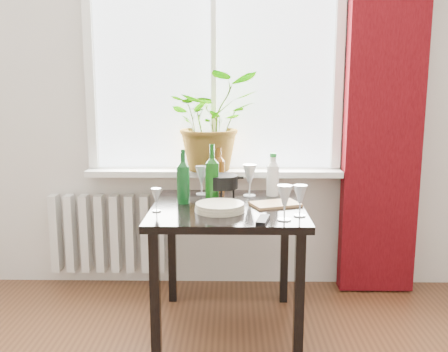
{
  "coord_description": "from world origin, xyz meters",
  "views": [
    {
      "loc": [
        0.12,
        -1.19,
        1.42
      ],
      "look_at": [
        0.08,
        1.55,
        0.91
      ],
      "focal_mm": 40.0,
      "sensor_mm": 36.0,
      "label": 1
    }
  ],
  "objects_px": {
    "wine_bottle_left": "(183,176)",
    "wineglass_front_right": "(285,202)",
    "potted_plant": "(212,121)",
    "wine_bottle_right": "(212,173)",
    "fondue_pot": "(222,187)",
    "wineglass_back_left": "(202,180)",
    "plate_stack": "(220,207)",
    "wineglass_front_left": "(156,200)",
    "cleaning_bottle": "(273,175)",
    "table": "(228,221)",
    "wineglass_far_right": "(300,200)",
    "tv_remote": "(263,220)",
    "radiator": "(108,233)",
    "bottle_amber": "(219,169)",
    "cutting_board": "(275,204)",
    "wineglass_back_center": "(250,180)"
  },
  "relations": [
    {
      "from": "wine_bottle_left",
      "to": "wine_bottle_right",
      "type": "relative_size",
      "value": 0.92
    },
    {
      "from": "potted_plant",
      "to": "cleaning_bottle",
      "type": "xyz_separation_m",
      "value": [
        0.38,
        -0.31,
        -0.3
      ]
    },
    {
      "from": "tv_remote",
      "to": "wineglass_back_left",
      "type": "bearing_deg",
      "value": 131.72
    },
    {
      "from": "potted_plant",
      "to": "wine_bottle_right",
      "type": "bearing_deg",
      "value": -88.09
    },
    {
      "from": "wineglass_front_left",
      "to": "fondue_pot",
      "type": "height_order",
      "value": "fondue_pot"
    },
    {
      "from": "cleaning_bottle",
      "to": "wineglass_front_left",
      "type": "relative_size",
      "value": 2.03
    },
    {
      "from": "wine_bottle_left",
      "to": "wineglass_far_right",
      "type": "xyz_separation_m",
      "value": [
        0.63,
        -0.28,
        -0.07
      ]
    },
    {
      "from": "cleaning_bottle",
      "to": "fondue_pot",
      "type": "distance_m",
      "value": 0.34
    },
    {
      "from": "cleaning_bottle",
      "to": "wineglass_back_center",
      "type": "relative_size",
      "value": 1.29
    },
    {
      "from": "potted_plant",
      "to": "wine_bottle_left",
      "type": "height_order",
      "value": "potted_plant"
    },
    {
      "from": "wineglass_far_right",
      "to": "plate_stack",
      "type": "relative_size",
      "value": 0.62
    },
    {
      "from": "potted_plant",
      "to": "fondue_pot",
      "type": "height_order",
      "value": "potted_plant"
    },
    {
      "from": "table",
      "to": "wine_bottle_right",
      "type": "distance_m",
      "value": 0.3
    },
    {
      "from": "radiator",
      "to": "bottle_amber",
      "type": "distance_m",
      "value": 0.97
    },
    {
      "from": "wineglass_far_right",
      "to": "tv_remote",
      "type": "distance_m",
      "value": 0.24
    },
    {
      "from": "wineglass_back_left",
      "to": "plate_stack",
      "type": "relative_size",
      "value": 0.68
    },
    {
      "from": "wine_bottle_right",
      "to": "plate_stack",
      "type": "relative_size",
      "value": 1.26
    },
    {
      "from": "wineglass_back_left",
      "to": "cutting_board",
      "type": "bearing_deg",
      "value": -32.02
    },
    {
      "from": "radiator",
      "to": "bottle_amber",
      "type": "xyz_separation_m",
      "value": [
        0.79,
        -0.25,
        0.5
      ]
    },
    {
      "from": "radiator",
      "to": "wine_bottle_left",
      "type": "relative_size",
      "value": 2.54
    },
    {
      "from": "radiator",
      "to": "wineglass_front_left",
      "type": "relative_size",
      "value": 6.2
    },
    {
      "from": "table",
      "to": "wineglass_front_right",
      "type": "relative_size",
      "value": 4.61
    },
    {
      "from": "radiator",
      "to": "wineglass_back_center",
      "type": "height_order",
      "value": "wineglass_back_center"
    },
    {
      "from": "potted_plant",
      "to": "wineglass_front_left",
      "type": "bearing_deg",
      "value": -111.13
    },
    {
      "from": "wineglass_far_right",
      "to": "bottle_amber",
      "type": "bearing_deg",
      "value": 126.15
    },
    {
      "from": "plate_stack",
      "to": "wineglass_front_left",
      "type": "bearing_deg",
      "value": -178.32
    },
    {
      "from": "potted_plant",
      "to": "wineglass_front_left",
      "type": "distance_m",
      "value": 0.85
    },
    {
      "from": "potted_plant",
      "to": "tv_remote",
      "type": "relative_size",
      "value": 3.93
    },
    {
      "from": "plate_stack",
      "to": "tv_remote",
      "type": "distance_m",
      "value": 0.3
    },
    {
      "from": "wine_bottle_left",
      "to": "cleaning_bottle",
      "type": "xyz_separation_m",
      "value": [
        0.53,
        0.21,
        -0.03
      ]
    },
    {
      "from": "table",
      "to": "bottle_amber",
      "type": "height_order",
      "value": "bottle_amber"
    },
    {
      "from": "wine_bottle_left",
      "to": "wineglass_front_right",
      "type": "distance_m",
      "value": 0.66
    },
    {
      "from": "wine_bottle_left",
      "to": "fondue_pot",
      "type": "height_order",
      "value": "wine_bottle_left"
    },
    {
      "from": "cleaning_bottle",
      "to": "bottle_amber",
      "type": "bearing_deg",
      "value": 161.9
    },
    {
      "from": "table",
      "to": "potted_plant",
      "type": "xyz_separation_m",
      "value": [
        -0.11,
        0.58,
        0.52
      ]
    },
    {
      "from": "wineglass_far_right",
      "to": "wineglass_front_left",
      "type": "bearing_deg",
      "value": 173.75
    },
    {
      "from": "tv_remote",
      "to": "cleaning_bottle",
      "type": "bearing_deg",
      "value": 93.27
    },
    {
      "from": "table",
      "to": "potted_plant",
      "type": "height_order",
      "value": "potted_plant"
    },
    {
      "from": "wine_bottle_left",
      "to": "cutting_board",
      "type": "relative_size",
      "value": 1.19
    },
    {
      "from": "wine_bottle_left",
      "to": "tv_remote",
      "type": "height_order",
      "value": "wine_bottle_left"
    },
    {
      "from": "wineglass_front_left",
      "to": "plate_stack",
      "type": "bearing_deg",
      "value": 1.68
    },
    {
      "from": "wineglass_front_right",
      "to": "wineglass_back_left",
      "type": "relative_size",
      "value": 1.0
    },
    {
      "from": "wineglass_far_right",
      "to": "tv_remote",
      "type": "xyz_separation_m",
      "value": [
        -0.2,
        -0.11,
        -0.08
      ]
    },
    {
      "from": "wine_bottle_right",
      "to": "wineglass_front_right",
      "type": "distance_m",
      "value": 0.56
    },
    {
      "from": "table",
      "to": "wine_bottle_right",
      "type": "relative_size",
      "value": 2.49
    },
    {
      "from": "wine_bottle_left",
      "to": "wineglass_far_right",
      "type": "bearing_deg",
      "value": -23.72
    },
    {
      "from": "wineglass_back_left",
      "to": "plate_stack",
      "type": "height_order",
      "value": "wineglass_back_left"
    },
    {
      "from": "bottle_amber",
      "to": "tv_remote",
      "type": "xyz_separation_m",
      "value": [
        0.24,
        -0.7,
        -0.14
      ]
    },
    {
      "from": "radiator",
      "to": "table",
      "type": "distance_m",
      "value": 1.09
    },
    {
      "from": "wine_bottle_right",
      "to": "bottle_amber",
      "type": "height_order",
      "value": "wine_bottle_right"
    }
  ]
}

